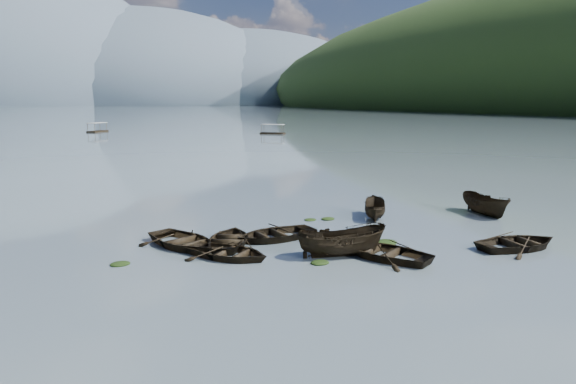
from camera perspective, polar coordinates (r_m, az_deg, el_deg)
name	(u,v)px	position (r m, az deg, el deg)	size (l,w,h in m)	color
ground_plane	(398,277)	(24.42, 12.13, -9.19)	(2400.00, 2400.00, 0.00)	slate
haze_mtn_b	(14,105)	(919.44, -28.16, 8.53)	(520.00, 520.00, 340.00)	#475666
haze_mtn_c	(145,104)	(931.13, -15.65, 9.36)	(520.00, 520.00, 260.00)	#475666
haze_mtn_d	(243,104)	(977.18, -5.04, 9.71)	(520.00, 520.00, 220.00)	#475666
rowboat_0	(228,257)	(26.84, -6.68, -7.24)	(3.29, 4.61, 0.95)	black
rowboat_1	(230,244)	(29.24, -6.47, -5.76)	(3.33, 4.66, 0.96)	black
rowboat_2	(341,256)	(27.01, 5.96, -7.10)	(1.79, 4.75, 1.83)	black
rowboat_3	(385,257)	(27.13, 10.68, -7.16)	(3.52, 4.93, 1.02)	black
rowboat_4	(519,248)	(30.94, 24.24, -5.73)	(3.50, 4.90, 1.01)	black
rowboat_5	(485,215)	(38.87, 21.05, -2.38)	(1.71, 4.54, 1.75)	black
rowboat_6	(183,246)	(29.19, -11.60, -5.94)	(3.64, 5.10, 1.06)	black
rowboat_7	(275,239)	(30.07, -1.46, -5.25)	(3.54, 4.95, 1.03)	black
rowboat_8	(374,218)	(35.85, 9.56, -2.85)	(1.44, 3.83, 1.48)	black
weed_clump_0	(320,264)	(25.76, 3.56, -7.94)	(0.96, 0.79, 0.21)	black
weed_clump_1	(272,242)	(29.52, -1.82, -5.54)	(1.09, 0.87, 0.24)	black
weed_clump_2	(386,244)	(29.55, 10.79, -5.71)	(1.37, 1.10, 0.30)	black
weed_clump_3	(328,219)	(34.99, 4.46, -3.06)	(0.94, 0.79, 0.21)	black
weed_clump_4	(503,242)	(31.98, 22.76, -5.12)	(1.22, 0.96, 0.25)	black
weed_clump_5	(120,265)	(26.84, -18.14, -7.69)	(0.98, 0.79, 0.21)	black
weed_clump_6	(310,220)	(34.71, 2.48, -3.15)	(0.85, 0.71, 0.18)	black
weed_clump_7	(374,213)	(37.26, 9.57, -2.35)	(1.11, 0.89, 0.24)	black
pontoon_centre	(98,132)	(138.32, -20.40, 6.26)	(2.44, 5.86, 2.25)	black
pontoon_right	(273,134)	(122.48, -1.72, 6.46)	(2.38, 5.72, 2.19)	black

